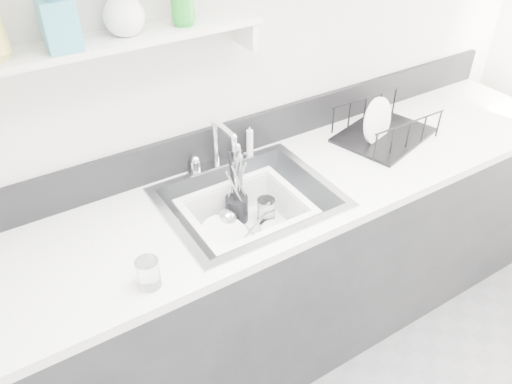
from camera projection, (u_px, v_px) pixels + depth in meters
room_shell at (483, 88)px, 0.88m from camera, size 3.50×3.00×2.60m
counter_run at (250, 283)px, 2.16m from camera, size 3.20×0.62×0.92m
backsplash at (211, 145)px, 2.04m from camera, size 3.20×0.02×0.16m
sink at (249, 216)px, 1.94m from camera, size 0.64×0.52×0.20m
faucet at (217, 155)px, 2.01m from camera, size 0.26×0.18×0.23m
side_sprayer at (250, 141)px, 2.08m from camera, size 0.03×0.03×0.14m
wall_shelf at (112, 44)px, 1.54m from camera, size 1.00×0.16×0.12m
wash_tub at (246, 223)px, 1.89m from camera, size 0.47×0.40×0.17m
plate_stack at (227, 240)px, 1.88m from camera, size 0.23×0.23×0.09m
utensil_cup at (237, 207)px, 1.98m from camera, size 0.09×0.09×0.30m
ladle at (245, 227)px, 1.92m from camera, size 0.26×0.30×0.08m
tumbler_in_tub at (266, 210)px, 1.98m from camera, size 0.08×0.08×0.10m
tumbler_counter at (148, 273)px, 1.50m from camera, size 0.08×0.08×0.10m
dish_rack at (386, 122)px, 2.21m from camera, size 0.49×0.41×0.15m
bowl_small at (275, 232)px, 1.93m from camera, size 0.14×0.14×0.04m
soap_bottle_b at (56, 12)px, 1.38m from camera, size 0.10×0.10×0.21m
soap_bottle_c at (123, 7)px, 1.50m from camera, size 0.14×0.14×0.16m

